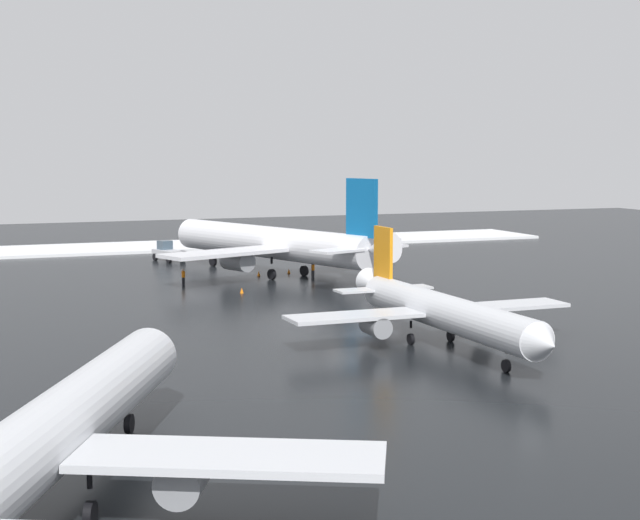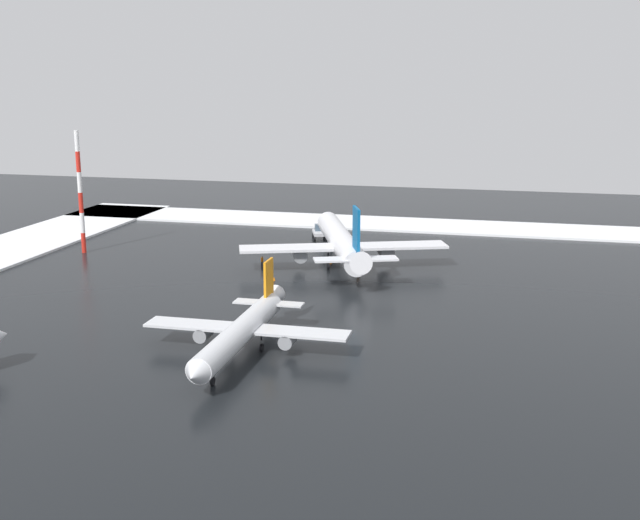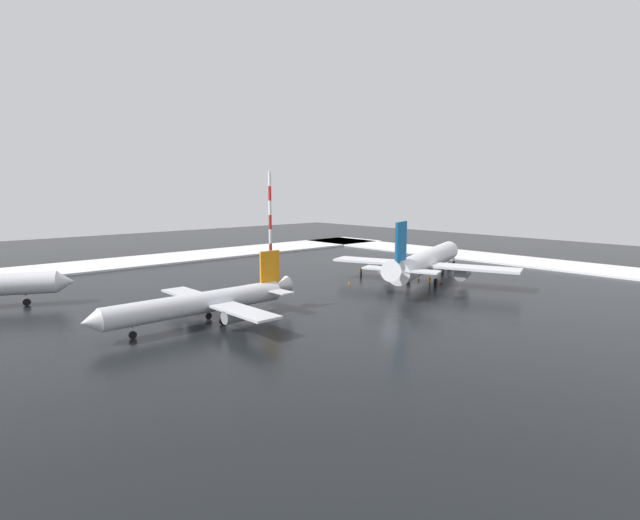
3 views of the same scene
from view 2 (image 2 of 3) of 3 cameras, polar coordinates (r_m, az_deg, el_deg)
name	(u,v)px [view 2 (image 2 of 3)]	position (r m, az deg, el deg)	size (l,w,h in m)	color
ground_plane	(235,327)	(92.07, -6.06, -4.74)	(240.00, 240.00, 0.00)	black
snow_bank_left	(352,222)	(154.89, 2.32, 2.70)	(14.00, 116.00, 0.39)	white
airplane_distant_tail	(342,242)	(119.81, 1.54, 1.31)	(35.77, 30.23, 11.01)	white
airplane_foreground_jet	(241,331)	(82.12, -5.61, -5.05)	(26.26, 21.71, 7.82)	silver
pushback_tug	(319,232)	(139.59, -0.04, 2.01)	(5.07, 3.58, 2.50)	silver
ground_crew_by_nose_gear	(262,261)	(119.55, -4.14, -0.06)	(0.36, 0.36, 1.71)	black
ground_crew_mid_apron	(358,265)	(116.62, 2.72, -0.37)	(0.36, 0.36, 1.71)	black
antenna_mast	(80,193)	(133.08, -16.68, 4.62)	(0.70, 0.70, 19.52)	red
traffic_cone_near_nose	(274,279)	(111.84, -3.29, -1.33)	(0.36, 0.36, 0.55)	orange
traffic_cone_mid_line	(331,262)	(121.37, 0.77, -0.16)	(0.36, 0.36, 0.55)	orange
traffic_cone_wingtip_side	(357,262)	(121.50, 2.64, -0.16)	(0.36, 0.36, 0.55)	orange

